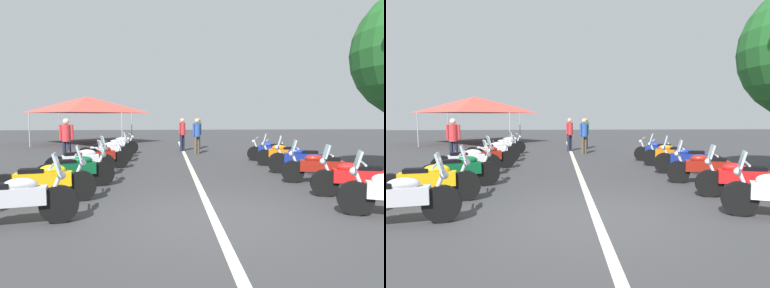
% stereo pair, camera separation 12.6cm
% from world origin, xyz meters
% --- Properties ---
extents(ground_plane, '(80.00, 80.00, 0.00)m').
position_xyz_m(ground_plane, '(0.00, 0.00, 0.00)').
color(ground_plane, '#38383A').
extents(lane_centre_stripe, '(24.52, 0.16, 0.01)m').
position_xyz_m(lane_centre_stripe, '(5.81, 0.00, 0.00)').
color(lane_centre_stripe, beige).
rests_on(lane_centre_stripe, ground_plane).
extents(motorcycle_left_row_0, '(0.76, 2.17, 1.21)m').
position_xyz_m(motorcycle_left_row_0, '(-0.22, 3.41, 0.47)').
color(motorcycle_left_row_0, black).
rests_on(motorcycle_left_row_0, ground_plane).
extents(motorcycle_left_row_1, '(0.72, 2.13, 1.22)m').
position_xyz_m(motorcycle_left_row_1, '(1.27, 3.40, 0.47)').
color(motorcycle_left_row_1, black).
rests_on(motorcycle_left_row_1, ground_plane).
extents(motorcycle_left_row_2, '(0.93, 1.92, 1.22)m').
position_xyz_m(motorcycle_left_row_2, '(2.73, 3.16, 0.47)').
color(motorcycle_left_row_2, black).
rests_on(motorcycle_left_row_2, ground_plane).
extents(motorcycle_left_row_3, '(0.97, 1.97, 1.23)m').
position_xyz_m(motorcycle_left_row_3, '(4.30, 3.42, 0.48)').
color(motorcycle_left_row_3, black).
rests_on(motorcycle_left_row_3, ground_plane).
extents(motorcycle_left_row_4, '(0.90, 2.06, 0.99)m').
position_xyz_m(motorcycle_left_row_4, '(5.74, 3.21, 0.45)').
color(motorcycle_left_row_4, black).
rests_on(motorcycle_left_row_4, ground_plane).
extents(motorcycle_left_row_5, '(0.89, 2.12, 1.21)m').
position_xyz_m(motorcycle_left_row_5, '(7.39, 3.25, 0.47)').
color(motorcycle_left_row_5, black).
rests_on(motorcycle_left_row_5, ground_plane).
extents(motorcycle_left_row_6, '(0.90, 1.97, 1.00)m').
position_xyz_m(motorcycle_left_row_6, '(8.95, 3.29, 0.46)').
color(motorcycle_left_row_6, black).
rests_on(motorcycle_left_row_6, ground_plane).
extents(motorcycle_left_row_7, '(0.83, 2.04, 1.00)m').
position_xyz_m(motorcycle_left_row_7, '(10.36, 3.28, 0.46)').
color(motorcycle_left_row_7, black).
rests_on(motorcycle_left_row_7, ground_plane).
extents(motorcycle_right_row_1, '(0.87, 1.97, 1.20)m').
position_xyz_m(motorcycle_right_row_1, '(1.22, -3.40, 0.46)').
color(motorcycle_right_row_1, black).
rests_on(motorcycle_right_row_1, ground_plane).
extents(motorcycle_right_row_2, '(0.87, 2.07, 1.20)m').
position_xyz_m(motorcycle_right_row_2, '(2.80, -3.33, 0.46)').
color(motorcycle_right_row_2, black).
rests_on(motorcycle_right_row_2, ground_plane).
extents(motorcycle_right_row_3, '(0.91, 2.09, 1.22)m').
position_xyz_m(motorcycle_right_row_3, '(4.30, -3.43, 0.48)').
color(motorcycle_right_row_3, black).
rests_on(motorcycle_right_row_3, ground_plane).
extents(motorcycle_right_row_4, '(1.00, 1.94, 1.20)m').
position_xyz_m(motorcycle_right_row_4, '(5.89, -3.42, 0.46)').
color(motorcycle_right_row_4, black).
rests_on(motorcycle_right_row_4, ground_plane).
extents(motorcycle_right_row_5, '(1.01, 1.86, 0.98)m').
position_xyz_m(motorcycle_right_row_5, '(7.24, -3.39, 0.44)').
color(motorcycle_right_row_5, black).
rests_on(motorcycle_right_row_5, ground_plane).
extents(traffic_cone_1, '(0.36, 0.36, 0.61)m').
position_xyz_m(traffic_cone_1, '(6.45, 4.43, 0.29)').
color(traffic_cone_1, orange).
rests_on(traffic_cone_1, ground_plane).
extents(bystander_0, '(0.53, 0.32, 1.75)m').
position_xyz_m(bystander_0, '(12.72, -0.94, 1.03)').
color(bystander_0, black).
rests_on(bystander_0, ground_plane).
extents(bystander_1, '(0.44, 0.36, 1.74)m').
position_xyz_m(bystander_1, '(11.52, 0.05, 1.03)').
color(bystander_1, '#1E2338').
rests_on(bystander_1, ground_plane).
extents(bystander_2, '(0.32, 0.53, 1.76)m').
position_xyz_m(bystander_2, '(7.18, 4.73, 1.04)').
color(bystander_2, '#1E2338').
rests_on(bystander_2, ground_plane).
extents(bystander_3, '(0.35, 0.44, 1.74)m').
position_xyz_m(bystander_3, '(10.10, -0.61, 1.02)').
color(bystander_3, brown).
rests_on(bystander_3, ground_plane).
extents(event_tent, '(6.09, 6.09, 3.20)m').
position_xyz_m(event_tent, '(17.18, 6.34, 2.65)').
color(event_tent, '#E54C3F').
rests_on(event_tent, ground_plane).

